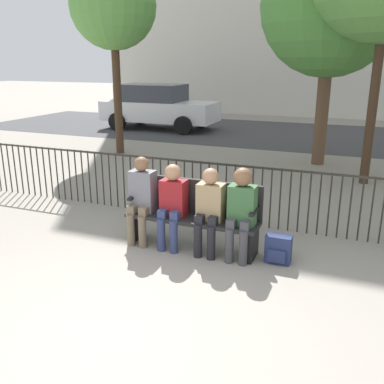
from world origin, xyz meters
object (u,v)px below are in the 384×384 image
at_px(seated_person_0, 141,196).
at_px(parked_car_0, 158,106).
at_px(seated_person_2, 209,207).
at_px(seated_person_1, 172,201).
at_px(backpack, 278,249).
at_px(seated_person_3, 241,208).
at_px(tree_1, 331,6).
at_px(park_bench, 194,212).
at_px(tree_3, 113,6).

height_order(seated_person_0, parked_car_0, parked_car_0).
bearing_deg(parked_car_0, seated_person_2, -60.21).
bearing_deg(seated_person_1, backpack, 2.47).
xyz_separation_m(seated_person_1, seated_person_3, (0.95, 0.00, 0.03)).
bearing_deg(tree_1, seated_person_0, -106.79).
bearing_deg(seated_person_1, parked_car_0, 117.33).
height_order(seated_person_1, backpack, seated_person_1).
relative_size(seated_person_3, backpack, 3.29).
relative_size(seated_person_2, tree_1, 0.22).
relative_size(backpack, parked_car_0, 0.09).
bearing_deg(seated_person_0, park_bench, 10.05).
bearing_deg(backpack, seated_person_1, -177.53).
height_order(park_bench, tree_3, tree_3).
bearing_deg(seated_person_0, seated_person_3, -0.04).
xyz_separation_m(seated_person_1, tree_3, (-3.92, 5.13, 3.09)).
distance_m(seated_person_1, parked_car_0, 10.61).
distance_m(seated_person_2, tree_3, 7.46).
bearing_deg(seated_person_0, seated_person_1, -0.44).
bearing_deg(park_bench, backpack, -3.48).
relative_size(park_bench, seated_person_2, 1.57).
bearing_deg(seated_person_3, parked_car_0, 121.69).
height_order(seated_person_2, backpack, seated_person_2).
distance_m(tree_1, tree_3, 5.26).
distance_m(park_bench, seated_person_1, 0.33).
distance_m(park_bench, seated_person_3, 0.72).
relative_size(seated_person_1, backpack, 3.18).
xyz_separation_m(seated_person_1, tree_1, (1.29, 5.82, 2.95)).
height_order(seated_person_3, backpack, seated_person_3).
height_order(backpack, tree_3, tree_3).
distance_m(park_bench, backpack, 1.21).
bearing_deg(tree_3, backpack, -43.51).
xyz_separation_m(park_bench, seated_person_2, (0.26, -0.13, 0.15)).
distance_m(seated_person_2, parked_car_0, 10.86).
distance_m(seated_person_0, parked_car_0, 10.40).
height_order(park_bench, seated_person_1, seated_person_1).
relative_size(backpack, tree_3, 0.07).
relative_size(seated_person_1, tree_1, 0.22).
bearing_deg(seated_person_2, backpack, 3.92).
relative_size(backpack, tree_1, 0.07).
xyz_separation_m(seated_person_3, parked_car_0, (-5.81, 9.42, 0.16)).
bearing_deg(backpack, park_bench, 176.52).
bearing_deg(seated_person_1, tree_3, 127.34).
height_order(seated_person_3, tree_1, tree_1).
bearing_deg(seated_person_0, tree_3, 123.94).
height_order(seated_person_0, backpack, seated_person_0).
relative_size(seated_person_2, backpack, 3.17).
xyz_separation_m(park_bench, seated_person_3, (0.68, -0.13, 0.19)).
relative_size(seated_person_3, parked_car_0, 0.28).
xyz_separation_m(seated_person_2, tree_1, (0.77, 5.82, 2.96)).
bearing_deg(parked_car_0, seated_person_1, -62.67).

